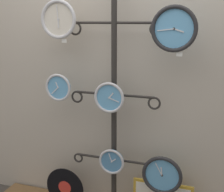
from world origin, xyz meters
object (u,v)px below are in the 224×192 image
at_px(vinyl_record, 65,187).
at_px(clock_bottom_right, 162,175).
at_px(clock_top_right, 174,29).
at_px(clock_middle_left, 58,87).
at_px(clock_middle_center, 109,98).
at_px(clock_bottom_center, 112,161).
at_px(clock_top_left, 59,19).
at_px(display_stand, 114,140).

bearing_deg(vinyl_record, clock_bottom_right, -1.73).
relative_size(clock_top_right, clock_middle_left, 1.41).
bearing_deg(clock_bottom_right, vinyl_record, 178.27).
height_order(clock_middle_center, clock_bottom_center, clock_middle_center).
xyz_separation_m(clock_bottom_center, clock_bottom_right, (0.41, -0.01, -0.04)).
relative_size(clock_middle_left, vinyl_record, 0.64).
distance_m(clock_top_left, clock_top_right, 0.89).
height_order(display_stand, clock_bottom_right, display_stand).
bearing_deg(clock_middle_center, display_stand, 84.31).
bearing_deg(clock_bottom_right, clock_top_left, 179.25).
bearing_deg(clock_top_left, display_stand, 11.23).
bearing_deg(display_stand, clock_top_right, -13.63).
height_order(display_stand, clock_top_left, display_stand).
distance_m(clock_top_left, clock_middle_center, 0.71).
distance_m(display_stand, clock_middle_center, 0.39).
relative_size(display_stand, clock_bottom_right, 6.25).
relative_size(display_stand, clock_middle_center, 8.02).
relative_size(clock_middle_left, clock_middle_center, 0.93).
bearing_deg(clock_middle_left, clock_middle_center, -1.47).
xyz_separation_m(clock_bottom_center, vinyl_record, (-0.44, 0.01, -0.32)).
bearing_deg(clock_bottom_right, clock_middle_center, 179.12).
xyz_separation_m(clock_bottom_right, vinyl_record, (-0.85, 0.03, -0.28)).
height_order(clock_top_left, vinyl_record, clock_top_left).
distance_m(clock_top_right, clock_middle_center, 0.70).
distance_m(clock_middle_center, clock_bottom_right, 0.72).
bearing_deg(clock_middle_center, clock_bottom_center, 16.45).
xyz_separation_m(display_stand, clock_middle_left, (-0.45, -0.08, 0.43)).
bearing_deg(clock_middle_left, vinyl_record, 22.27).
bearing_deg(clock_middle_center, clock_bottom_right, -0.88).
bearing_deg(vinyl_record, clock_middle_left, -157.73).
xyz_separation_m(clock_top_left, vinyl_record, (-0.01, 0.01, -1.43)).
xyz_separation_m(clock_top_right, clock_bottom_right, (-0.04, 0.02, -1.10)).
bearing_deg(display_stand, clock_middle_left, -170.35).
distance_m(display_stand, clock_top_right, 1.02).
bearing_deg(clock_bottom_center, vinyl_record, 178.16).
height_order(clock_top_right, clock_bottom_center, clock_top_right).
distance_m(clock_middle_left, vinyl_record, 0.90).
bearing_deg(clock_middle_center, clock_top_right, -2.95).
bearing_deg(clock_top_right, clock_bottom_center, 176.31).
height_order(clock_bottom_right, vinyl_record, clock_bottom_right).
relative_size(clock_bottom_center, vinyl_record, 0.60).
bearing_deg(clock_top_right, vinyl_record, 177.22).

